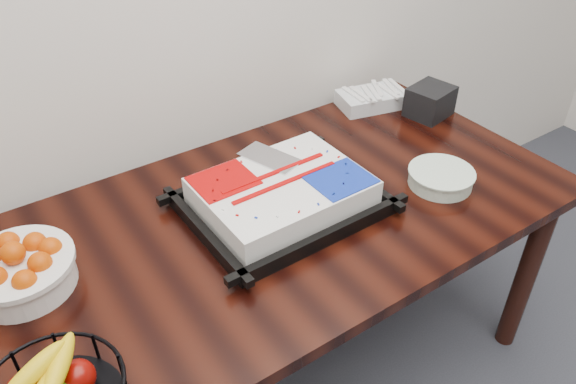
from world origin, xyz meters
TOP-DOWN VIEW (x-y plane):
  - table at (0.00, 2.00)m, footprint 1.80×0.90m
  - cake_tray at (0.03, 2.01)m, footprint 0.53×0.42m
  - tangerine_bowl at (-0.66, 2.11)m, footprint 0.27×0.27m
  - plate_stack at (0.50, 1.83)m, footprint 0.20×0.20m
  - fork_bag at (0.66, 2.35)m, footprint 0.25×0.20m
  - napkin_box at (0.80, 2.17)m, footprint 0.18×0.16m

SIDE VIEW (x-z plane):
  - table at x=0.00m, z-range 0.29..1.04m
  - plate_stack at x=0.50m, z-range 0.75..0.80m
  - fork_bag at x=0.66m, z-range 0.75..0.81m
  - cake_tray at x=0.03m, z-range 0.75..0.85m
  - napkin_box at x=0.80m, z-range 0.75..0.86m
  - tangerine_bowl at x=-0.66m, z-range 0.74..0.91m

